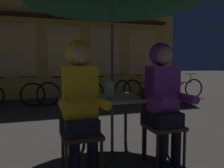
{
  "coord_description": "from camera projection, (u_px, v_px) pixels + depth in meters",
  "views": [
    {
      "loc": [
        -0.87,
        -2.62,
        1.15
      ],
      "look_at": [
        0.0,
        0.0,
        0.9
      ],
      "focal_mm": 35.34,
      "sensor_mm": 36.0,
      "label": 1
    }
  ],
  "objects": [
    {
      "name": "ground_plane",
      "position": [
        112.0,
        153.0,
        2.85
      ],
      "size": [
        60.0,
        60.0,
        0.0
      ],
      "primitive_type": "plane",
      "color": "#2D2B28"
    },
    {
      "name": "cafe_table",
      "position": [
        112.0,
        105.0,
        2.8
      ],
      "size": [
        0.72,
        0.72,
        0.74
      ],
      "color": "#B2AD9E",
      "rests_on": "ground_plane"
    },
    {
      "name": "lantern",
      "position": [
        110.0,
        87.0,
        2.76
      ],
      "size": [
        0.11,
        0.11,
        0.23
      ],
      "color": "white",
      "rests_on": "cafe_table"
    },
    {
      "name": "chair_left",
      "position": [
        80.0,
        127.0,
        2.31
      ],
      "size": [
        0.4,
        0.4,
        0.87
      ],
      "color": "#513823",
      "rests_on": "ground_plane"
    },
    {
      "name": "chair_right",
      "position": [
        160.0,
        120.0,
        2.61
      ],
      "size": [
        0.4,
        0.4,
        0.87
      ],
      "color": "#513823",
      "rests_on": "ground_plane"
    },
    {
      "name": "person_left_hooded",
      "position": [
        80.0,
        94.0,
        2.23
      ],
      "size": [
        0.45,
        0.56,
        1.4
      ],
      "color": "black",
      "rests_on": "ground_plane"
    },
    {
      "name": "person_right_hooded",
      "position": [
        163.0,
        91.0,
        2.53
      ],
      "size": [
        0.45,
        0.56,
        1.4
      ],
      "color": "black",
      "rests_on": "ground_plane"
    },
    {
      "name": "shopfront_building",
      "position": [
        40.0,
        7.0,
        7.44
      ],
      "size": [
        10.0,
        0.93,
        6.2
      ],
      "color": "gold",
      "rests_on": "ground_plane"
    },
    {
      "name": "bicycle_second",
      "position": [
        12.0,
        95.0,
        5.83
      ],
      "size": [
        1.68,
        0.08,
        0.84
      ],
      "color": "black",
      "rests_on": "ground_plane"
    },
    {
      "name": "bicycle_third",
      "position": [
        67.0,
        93.0,
        6.29
      ],
      "size": [
        1.68,
        0.08,
        0.84
      ],
      "color": "black",
      "rests_on": "ground_plane"
    },
    {
      "name": "bicycle_fourth",
      "position": [
        109.0,
        91.0,
        6.66
      ],
      "size": [
        1.64,
        0.45,
        0.84
      ],
      "color": "black",
      "rests_on": "ground_plane"
    },
    {
      "name": "bicycle_fifth",
      "position": [
        146.0,
        89.0,
        7.33
      ],
      "size": [
        1.68,
        0.09,
        0.84
      ],
      "color": "black",
      "rests_on": "ground_plane"
    },
    {
      "name": "bicycle_furthest",
      "position": [
        180.0,
        88.0,
        7.43
      ],
      "size": [
        1.68,
        0.22,
        0.84
      ],
      "color": "black",
      "rests_on": "ground_plane"
    }
  ]
}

